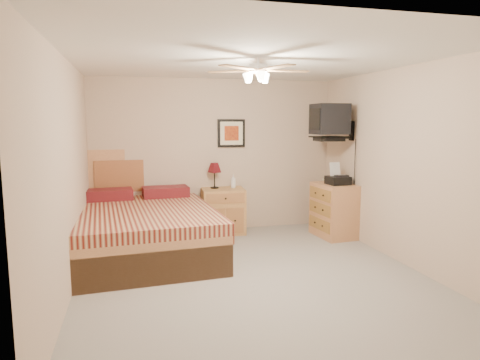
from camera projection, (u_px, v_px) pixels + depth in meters
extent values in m
plane|color=gray|center=(252.00, 275.00, 5.08)|extent=(4.50, 4.50, 0.00)
cube|color=white|center=(253.00, 59.00, 4.74)|extent=(4.00, 4.50, 0.04)
cube|color=#C3A98F|center=(215.00, 156.00, 7.07)|extent=(4.00, 0.04, 2.50)
cube|color=#C3A98F|center=(348.00, 211.00, 2.75)|extent=(4.00, 0.04, 2.50)
cube|color=#C3A98F|center=(67.00, 177.00, 4.42)|extent=(0.04, 4.50, 2.50)
cube|color=#C3A98F|center=(405.00, 167.00, 5.40)|extent=(0.04, 4.50, 2.50)
cube|color=olive|center=(223.00, 211.00, 6.97)|extent=(0.70, 0.54, 0.73)
imported|color=white|center=(233.00, 181.00, 7.00)|extent=(0.10, 0.10, 0.22)
cube|color=black|center=(231.00, 133.00, 7.07)|extent=(0.46, 0.04, 0.46)
cube|color=#B87C4F|center=(334.00, 210.00, 6.75)|extent=(0.55, 0.75, 0.84)
imported|color=beige|center=(325.00, 181.00, 6.93)|extent=(0.23, 0.29, 0.03)
imported|color=gray|center=(325.00, 179.00, 6.97)|extent=(0.20, 0.27, 0.02)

